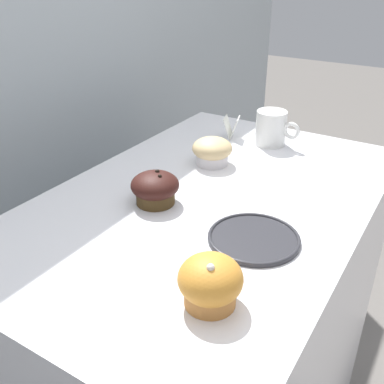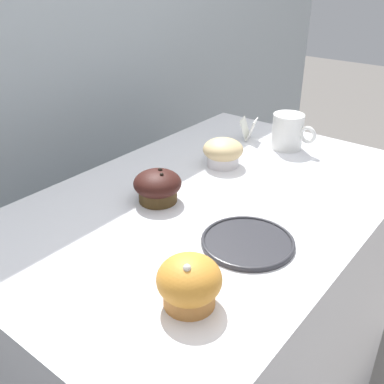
% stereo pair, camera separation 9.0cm
% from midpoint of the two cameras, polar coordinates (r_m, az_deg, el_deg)
% --- Properties ---
extents(wall_back, '(3.20, 0.10, 1.80)m').
position_cam_midpoint_polar(wall_back, '(1.37, -22.16, 4.90)').
color(wall_back, '#A8B2B7').
rests_on(wall_back, ground).
extents(display_counter, '(1.00, 0.64, 0.92)m').
position_cam_midpoint_polar(display_counter, '(1.26, -0.30, -19.33)').
color(display_counter, silver).
rests_on(display_counter, ground).
extents(muffin_front_center, '(0.10, 0.10, 0.07)m').
position_cam_midpoint_polar(muffin_front_center, '(0.94, -7.44, 0.44)').
color(muffin_front_center, '#463219').
rests_on(muffin_front_center, display_counter).
extents(muffin_back_left, '(0.10, 0.10, 0.07)m').
position_cam_midpoint_polar(muffin_back_left, '(1.12, 0.28, 5.19)').
color(muffin_back_left, silver).
rests_on(muffin_back_left, display_counter).
extents(muffin_back_right, '(0.10, 0.10, 0.09)m').
position_cam_midpoint_polar(muffin_back_right, '(0.67, -1.56, -11.54)').
color(muffin_back_right, '#C37C3B').
rests_on(muffin_back_right, display_counter).
extents(coffee_cup, '(0.08, 0.12, 0.09)m').
position_cam_midpoint_polar(coffee_cup, '(1.25, 8.04, 8.10)').
color(coffee_cup, white).
rests_on(coffee_cup, display_counter).
extents(serving_plate, '(0.17, 0.17, 0.01)m').
position_cam_midpoint_polar(serving_plate, '(0.83, 4.80, -5.94)').
color(serving_plate, '#2D2D33').
rests_on(serving_plate, display_counter).
extents(price_card, '(0.06, 0.05, 0.06)m').
position_cam_midpoint_polar(price_card, '(1.29, 3.03, 8.20)').
color(price_card, white).
rests_on(price_card, display_counter).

